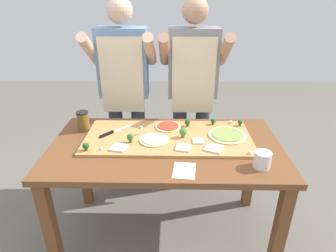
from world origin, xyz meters
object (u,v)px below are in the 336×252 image
at_px(broccoli_floret_center_right, 187,122).
at_px(flour_cup, 262,161).
at_px(pizza_whole_cheese_artichoke, 154,140).
at_px(broccoli_floret_center_left, 130,137).
at_px(pizza_whole_tomato_red, 168,126).
at_px(pizza_slice_far_right, 198,141).
at_px(cheese_crumble_a, 250,153).
at_px(cheese_crumble_d, 231,122).
at_px(broccoli_floret_front_left, 213,121).
at_px(recipe_note, 184,170).
at_px(cook_right, 192,84).
at_px(prep_table, 166,159).
at_px(pizza_slice_far_left, 183,148).
at_px(cook_left, 124,84).
at_px(cheese_crumble_e, 137,134).
at_px(broccoli_floret_front_right, 183,132).
at_px(cheese_crumble_c, 141,127).
at_px(pizza_slice_near_right, 119,148).
at_px(cheese_crumble_b, 102,149).
at_px(broccoli_floret_back_left, 86,146).
at_px(chefs_knife, 112,132).
at_px(sauce_jar, 83,121).
at_px(pizza_whole_pesto_green, 227,135).
at_px(pizza_slice_center, 214,148).
at_px(broccoli_floret_back_right, 240,123).

xyz_separation_m(broccoli_floret_center_right, flour_cup, (0.40, -0.49, -0.01)).
bearing_deg(pizza_whole_cheese_artichoke, broccoli_floret_center_left, -170.00).
relative_size(pizza_whole_tomato_red, broccoli_floret_center_left, 3.04).
height_order(pizza_slice_far_right, cheese_crumble_a, cheese_crumble_a).
distance_m(cheese_crumble_a, cheese_crumble_d, 0.44).
height_order(broccoli_floret_front_left, broccoli_floret_center_left, broccoli_floret_center_left).
xyz_separation_m(cheese_crumble_a, recipe_note, (-0.41, -0.16, -0.03)).
relative_size(recipe_note, cook_right, 0.10).
distance_m(prep_table, pizza_slice_far_left, 0.19).
relative_size(recipe_note, cook_left, 0.10).
xyz_separation_m(pizza_whole_cheese_artichoke, cheese_crumble_e, (-0.12, 0.08, 0.00)).
bearing_deg(broccoli_floret_front_right, recipe_note, -90.31).
height_order(pizza_whole_cheese_artichoke, cheese_crumble_d, cheese_crumble_d).
xyz_separation_m(pizza_whole_tomato_red, cheese_crumble_c, (-0.19, -0.02, 0.00)).
xyz_separation_m(pizza_slice_near_right, cheese_crumble_b, (-0.10, -0.02, 0.00)).
bearing_deg(broccoli_floret_back_left, flour_cup, -7.39).
distance_m(pizza_slice_far_left, cheese_crumble_a, 0.41).
height_order(broccoli_floret_front_right, cook_right, cook_right).
height_order(cheese_crumble_d, recipe_note, cheese_crumble_d).
height_order(cheese_crumble_d, cook_left, cook_left).
distance_m(broccoli_floret_center_right, cheese_crumble_e, 0.38).
relative_size(chefs_knife, sauce_jar, 1.54).
xyz_separation_m(broccoli_floret_center_left, cheese_crumble_b, (-0.17, -0.10, -0.03)).
distance_m(pizza_whole_tomato_red, broccoli_floret_back_left, 0.61).
bearing_deg(sauce_jar, pizza_whole_cheese_artichoke, -19.03).
xyz_separation_m(broccoli_floret_front_right, broccoli_floret_center_right, (0.04, 0.17, -0.01)).
bearing_deg(prep_table, pizza_slice_far_left, -34.69).
relative_size(pizza_whole_pesto_green, flour_cup, 2.64).
bearing_deg(broccoli_floret_center_left, cheese_crumble_a, -9.83).
xyz_separation_m(pizza_slice_center, cheese_crumble_d, (0.18, 0.38, 0.00)).
bearing_deg(chefs_knife, pizza_whole_pesto_green, -2.10).
xyz_separation_m(cheese_crumble_c, cook_left, (-0.18, 0.45, 0.18)).
height_order(pizza_whole_cheese_artichoke, pizza_slice_far_left, pizza_whole_cheese_artichoke).
distance_m(pizza_slice_center, cheese_crumble_e, 0.53).
distance_m(cheese_crumble_b, cook_right, 0.98).
xyz_separation_m(cheese_crumble_d, cheese_crumble_e, (-0.68, -0.20, -0.00)).
distance_m(pizza_slice_far_right, sauce_jar, 0.83).
xyz_separation_m(pizza_slice_near_right, sauce_jar, (-0.30, 0.28, 0.05)).
relative_size(pizza_slice_far_right, cheese_crumble_a, 3.93).
bearing_deg(broccoli_floret_back_left, pizza_whole_tomato_red, 33.78).
xyz_separation_m(cheese_crumble_b, cheese_crumble_e, (0.20, 0.20, 0.00)).
relative_size(broccoli_floret_front_left, broccoli_floret_center_right, 0.85).
relative_size(pizza_whole_pesto_green, broccoli_floret_center_right, 4.65).
distance_m(broccoli_floret_center_left, cheese_crumble_a, 0.76).
distance_m(pizza_slice_far_left, broccoli_floret_front_right, 0.15).
height_order(pizza_whole_tomato_red, broccoli_floret_center_right, broccoli_floret_center_right).
height_order(pizza_whole_cheese_artichoke, broccoli_floret_front_right, broccoli_floret_front_right).
xyz_separation_m(chefs_knife, broccoli_floret_center_right, (0.53, 0.11, 0.03)).
distance_m(broccoli_floret_center_left, cook_left, 0.69).
xyz_separation_m(broccoli_floret_back_right, cheese_crumble_b, (-0.93, -0.36, -0.02)).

